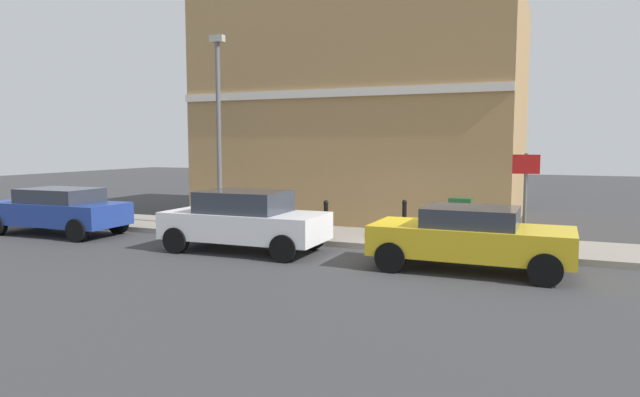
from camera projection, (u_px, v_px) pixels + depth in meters
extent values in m
plane|color=#38383A|center=(410.00, 258.00, 13.10)|extent=(80.00, 80.00, 0.00)
cube|color=gray|center=(232.00, 229.00, 17.15)|extent=(2.57, 30.00, 0.15)
cube|color=#9E7A4C|center=(370.00, 113.00, 20.46)|extent=(7.71, 10.47, 7.60)
cube|color=silver|center=(331.00, 93.00, 16.84)|extent=(0.12, 10.47, 0.24)
cube|color=gold|center=(470.00, 241.00, 11.75)|extent=(1.76, 4.10, 0.63)
cube|color=#2D333D|center=(471.00, 217.00, 11.70)|extent=(1.53, 1.89, 0.42)
cylinder|color=black|center=(390.00, 257.00, 11.62)|extent=(0.23, 0.64, 0.64)
cylinder|color=black|center=(410.00, 244.00, 13.11)|extent=(0.23, 0.64, 0.64)
cylinder|color=black|center=(545.00, 270.00, 10.46)|extent=(0.23, 0.64, 0.64)
cylinder|color=black|center=(547.00, 254.00, 11.94)|extent=(0.23, 0.64, 0.64)
cube|color=silver|center=(245.00, 225.00, 13.88)|extent=(1.81, 4.04, 0.67)
cube|color=#2D333D|center=(244.00, 202.00, 13.83)|extent=(1.57, 2.09, 0.54)
cylinder|color=black|center=(176.00, 240.00, 13.69)|extent=(0.23, 0.64, 0.64)
cylinder|color=black|center=(213.00, 231.00, 15.21)|extent=(0.23, 0.64, 0.64)
cylinder|color=black|center=(284.00, 248.00, 12.61)|extent=(0.23, 0.64, 0.64)
cylinder|color=black|center=(312.00, 237.00, 14.13)|extent=(0.23, 0.64, 0.64)
cube|color=navy|center=(58.00, 213.00, 16.49)|extent=(1.79, 4.17, 0.64)
cube|color=#2D333D|center=(60.00, 196.00, 16.40)|extent=(1.54, 2.17, 0.43)
cylinder|color=black|center=(42.00, 218.00, 17.81)|extent=(0.24, 0.65, 0.64)
cylinder|color=black|center=(77.00, 230.00, 15.24)|extent=(0.24, 0.65, 0.64)
cylinder|color=black|center=(118.00, 223.00, 16.72)|extent=(0.24, 0.65, 0.64)
cube|color=#1E4C28|center=(460.00, 220.00, 14.26)|extent=(0.40, 0.55, 1.15)
cube|color=#333333|center=(460.00, 241.00, 14.31)|extent=(0.46, 0.61, 0.08)
cylinder|color=black|center=(404.00, 221.00, 14.92)|extent=(0.12, 0.12, 0.95)
sphere|color=black|center=(405.00, 202.00, 14.87)|extent=(0.14, 0.14, 0.14)
cylinder|color=black|center=(326.00, 221.00, 14.80)|extent=(0.12, 0.12, 0.95)
sphere|color=black|center=(326.00, 203.00, 14.75)|extent=(0.14, 0.14, 0.14)
cylinder|color=#59595B|center=(525.00, 203.00, 12.91)|extent=(0.08, 0.08, 2.30)
cube|color=white|center=(526.00, 164.00, 12.80)|extent=(0.03, 0.56, 0.40)
cube|color=red|center=(526.00, 164.00, 12.79)|extent=(0.01, 0.60, 0.44)
cylinder|color=#59595B|center=(219.00, 136.00, 16.88)|extent=(0.14, 0.14, 5.50)
cube|color=#A5A599|center=(217.00, 39.00, 16.60)|extent=(0.20, 0.44, 0.20)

